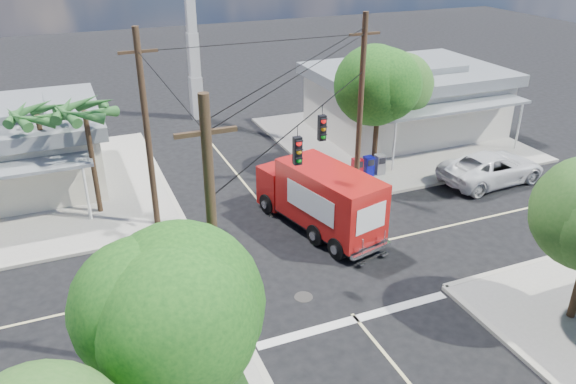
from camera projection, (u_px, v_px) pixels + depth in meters
ground at (306, 258)px, 23.45m from camera, size 120.00×120.00×0.00m
sidewalk_ne at (390, 139)px, 36.23m from camera, size 14.12×14.12×0.14m
sidewalk_nw at (25, 195)px, 28.70m from camera, size 14.12×14.12×0.14m
road_markings at (322, 277)px, 22.22m from camera, size 32.00×32.00×0.01m
building_ne at (406, 98)px, 36.72m from camera, size 11.80×10.20×4.50m
radio_tower at (192, 38)px, 37.81m from camera, size 0.80×0.80×17.00m
tree_sw_front at (167, 326)px, 12.87m from camera, size 3.88×3.78×6.03m
tree_ne_front at (380, 89)px, 29.50m from camera, size 4.21×4.14×6.66m
tree_ne_back at (398, 85)px, 32.48m from camera, size 3.77×3.66×5.82m
palm_nw_front at (85, 113)px, 24.90m from camera, size 3.01×3.08×5.59m
palm_nw_back at (37, 117)px, 25.62m from camera, size 3.01×3.08×5.19m
utility_poles at (255, 146)px, 22.21m from camera, size 12.00×10.68×9.00m
vending_boxes at (368, 166)px, 30.56m from camera, size 1.90×0.50×1.10m
delivery_truck at (320, 198)px, 25.06m from camera, size 3.74×7.42×3.09m
parked_car at (492, 168)px, 30.04m from camera, size 6.09×3.11×1.65m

